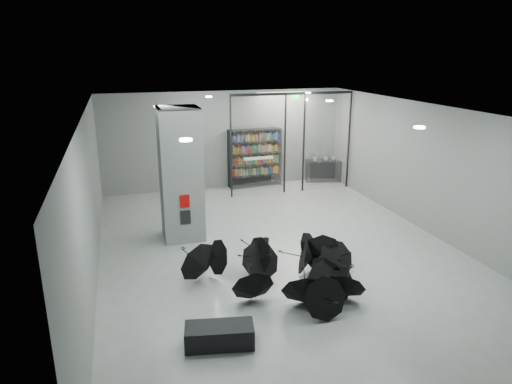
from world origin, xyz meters
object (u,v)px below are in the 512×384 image
object	(u,v)px
column	(181,174)
bookshelf	(255,158)
bench	(219,335)
umbrella_cluster	(290,273)
shop_counter	(323,171)

from	to	relation	value
column	bookshelf	xyz separation A→B (m)	(3.72, 4.75, -0.78)
bench	umbrella_cluster	world-z (taller)	umbrella_cluster
column	bookshelf	bearing A→B (deg)	51.93
bench	bookshelf	distance (m)	11.22
shop_counter	bookshelf	bearing A→B (deg)	-168.08
bookshelf	shop_counter	bearing A→B (deg)	-6.73
umbrella_cluster	bookshelf	bearing A→B (deg)	79.19
bookshelf	bench	bearing A→B (deg)	-114.83
shop_counter	umbrella_cluster	world-z (taller)	umbrella_cluster
shop_counter	umbrella_cluster	xyz separation A→B (m)	(-4.76, -8.48, -0.16)
bench	umbrella_cluster	size ratio (longest dim) A/B	0.28
bench	column	bearing A→B (deg)	99.48
column	bookshelf	distance (m)	6.08
bench	bookshelf	size ratio (longest dim) A/B	0.55
bench	bookshelf	bearing A→B (deg)	80.56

